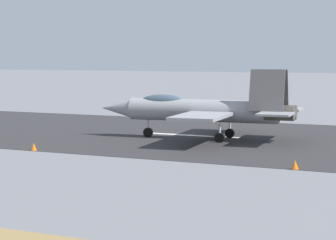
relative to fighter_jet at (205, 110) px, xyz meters
The scene contains 5 objects.
ground_plane 3.15m from the fighter_jet, 66.99° to the right, with size 400.00×400.00×0.00m, color slate.
runway_strip 3.14m from the fighter_jet, 67.44° to the right, with size 240.00×26.00×0.02m.
fighter_jet is the anchor object (origin of this frame).
marker_cone_near 14.90m from the fighter_jet, 132.72° to the left, with size 0.44×0.44×0.55m, color orange.
marker_cone_mid 13.87m from the fighter_jet, 52.19° to the left, with size 0.44×0.44×0.55m, color orange.
Camera 1 is at (-20.53, 51.10, 6.61)m, focal length 72.51 mm.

